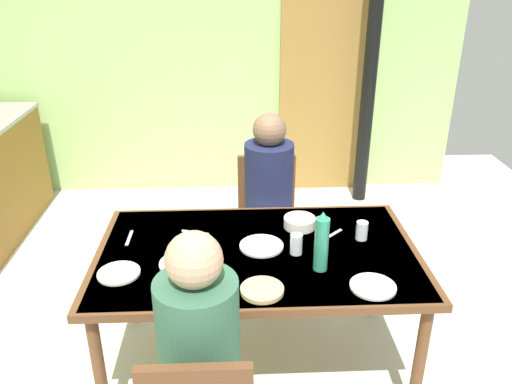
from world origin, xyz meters
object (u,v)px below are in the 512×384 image
Objects in this scene: person_far_diner at (269,183)px; serving_bowl_center at (300,222)px; water_bottle_green_near at (321,243)px; person_near_diner at (199,337)px; chair_far_diner at (267,214)px; dining_table at (257,261)px.

person_far_diner is 0.48m from serving_bowl_center.
serving_bowl_center is at bearing 96.32° from water_bottle_green_near.
water_bottle_green_near is (0.53, 0.52, 0.08)m from person_near_diner.
water_bottle_green_near is (0.18, -1.00, 0.37)m from chair_far_diner.
person_near_diner is 0.74m from water_bottle_green_near.
dining_table is 0.71m from person_far_diner.
person_near_diner is at bearing -109.68° from dining_table.
chair_far_diner is at bearing 76.96° from person_near_diner.
person_far_diner reaches higher than water_bottle_green_near.
serving_bowl_center is (0.49, 0.93, -0.03)m from person_near_diner.
dining_table is 0.39m from water_bottle_green_near.
person_far_diner is (0.10, 0.69, 0.12)m from dining_table.
chair_far_diner is 5.12× the size of serving_bowl_center.
chair_far_diner is 0.66m from serving_bowl_center.
person_far_diner is at bearing 90.00° from chair_far_diner.
person_near_diner reaches higher than dining_table.
person_far_diner reaches higher than serving_bowl_center.
chair_far_diner reaches higher than serving_bowl_center.
person_far_diner is 2.59× the size of water_bottle_green_near.
person_near_diner is 4.53× the size of serving_bowl_center.
chair_far_diner is (0.10, 0.83, -0.16)m from dining_table.
person_far_diner is at bearing 75.73° from person_near_diner.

